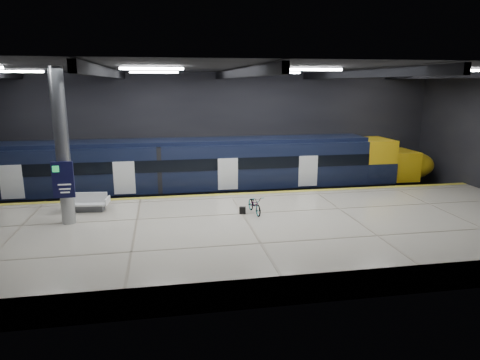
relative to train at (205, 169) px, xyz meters
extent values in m
plane|color=black|center=(1.15, -5.50, -2.06)|extent=(30.00, 30.00, 0.00)
cube|color=black|center=(1.15, 2.50, 1.94)|extent=(30.00, 0.10, 8.00)
cube|color=black|center=(1.15, -13.50, 1.94)|extent=(30.00, 0.10, 8.00)
cube|color=black|center=(1.15, -5.50, 5.94)|extent=(30.00, 16.00, 0.10)
cube|color=black|center=(-4.85, -5.50, 5.69)|extent=(0.25, 16.00, 0.40)
cube|color=black|center=(1.15, -5.50, 5.69)|extent=(0.25, 16.00, 0.40)
cube|color=black|center=(7.15, -5.50, 5.69)|extent=(0.25, 16.00, 0.40)
cube|color=black|center=(13.15, -5.50, 5.69)|extent=(0.25, 16.00, 0.40)
cube|color=white|center=(-2.85, -7.50, 5.82)|extent=(2.60, 0.18, 0.10)
cube|color=white|center=(4.15, -7.50, 5.82)|extent=(2.60, 0.18, 0.10)
cube|color=white|center=(11.15, -7.50, 5.82)|extent=(2.60, 0.18, 0.10)
cube|color=white|center=(-9.85, -1.50, 5.82)|extent=(2.60, 0.18, 0.10)
cube|color=white|center=(-2.85, -1.50, 5.82)|extent=(2.60, 0.18, 0.10)
cube|color=white|center=(4.15, -1.50, 5.82)|extent=(2.60, 0.18, 0.10)
cube|color=white|center=(11.15, -1.50, 5.82)|extent=(2.60, 0.18, 0.10)
cube|color=beige|center=(1.15, -8.00, -1.51)|extent=(30.00, 11.00, 1.10)
cube|color=gold|center=(1.15, -2.75, -0.95)|extent=(30.00, 0.40, 0.01)
cube|color=gray|center=(1.15, -0.72, -1.98)|extent=(30.00, 0.08, 0.16)
cube|color=gray|center=(1.15, 0.72, -1.98)|extent=(30.00, 0.08, 0.16)
cube|color=black|center=(-1.80, 0.00, -1.51)|extent=(24.00, 2.58, 0.80)
cube|color=black|center=(-1.80, 0.00, 0.27)|extent=(24.00, 2.80, 2.75)
cube|color=black|center=(-1.80, 0.00, 1.76)|extent=(24.00, 2.30, 0.24)
cube|color=black|center=(-1.80, -1.41, 0.54)|extent=(24.00, 0.04, 0.70)
cube|color=white|center=(1.20, -1.41, -0.06)|extent=(1.20, 0.05, 1.90)
cube|color=gold|center=(11.20, 0.00, 0.27)|extent=(2.00, 2.80, 2.75)
ellipsoid|color=gold|center=(13.80, 0.00, -0.21)|extent=(3.60, 2.52, 1.90)
cube|color=black|center=(11.50, 0.00, 0.44)|extent=(1.60, 2.38, 0.80)
cube|color=#595B60|center=(-6.38, -4.72, -0.80)|extent=(1.73, 0.73, 0.32)
cube|color=white|center=(-6.38, -4.72, -0.56)|extent=(2.20, 1.15, 0.08)
cube|color=white|center=(-6.38, -4.72, -0.27)|extent=(2.10, 0.35, 0.53)
cube|color=white|center=(-7.42, -4.59, -0.43)|extent=(0.17, 0.89, 0.32)
cube|color=white|center=(-5.34, -4.85, -0.43)|extent=(0.17, 0.89, 0.32)
imported|color=#99999E|center=(1.74, -6.54, -0.52)|extent=(0.79, 1.74, 0.88)
cube|color=black|center=(1.14, -6.54, -0.78)|extent=(0.34, 0.25, 0.35)
cylinder|color=#9EA0A5|center=(-6.85, -6.50, 2.49)|extent=(0.60, 0.60, 6.90)
cube|color=#0E0E34|center=(-6.85, -6.92, 1.14)|extent=(0.90, 0.12, 1.60)
camera|label=1|loc=(-2.49, -26.06, 5.25)|focal=32.00mm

